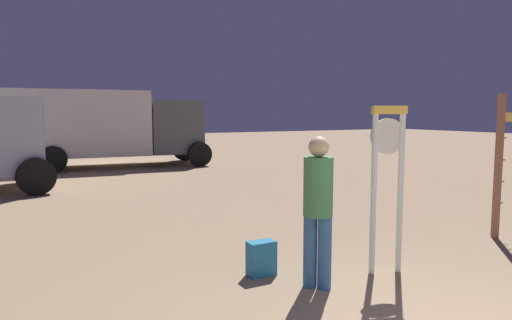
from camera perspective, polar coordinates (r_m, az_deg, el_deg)
The scene contains 4 objects.
standing_clock at distance 5.77m, azimuth 16.10°, elevation -1.27°, with size 0.44×0.22×2.06m.
person_near_clock at distance 5.14m, azimuth 7.75°, elevation -5.51°, with size 0.33×0.33×1.72m.
backpack at distance 5.67m, azimuth 0.64°, elevation -12.21°, with size 0.34×0.23×0.42m.
box_truck_near at distance 17.54m, azimuth -18.53°, elevation 4.17°, with size 7.17×3.14×2.76m.
Camera 1 is at (-3.24, -2.01, 1.97)m, focal length 32.02 mm.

